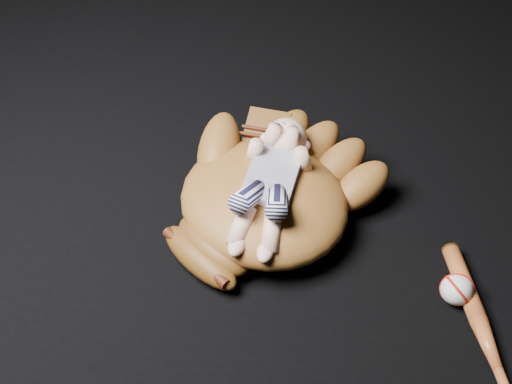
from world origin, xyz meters
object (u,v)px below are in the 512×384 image
at_px(baseball, 457,289).
at_px(baseball_glove, 264,195).
at_px(newborn_baby, 269,184).
at_px(baseball_bat, 482,330).

bearing_deg(baseball, baseball_glove, 177.91).
bearing_deg(baseball, newborn_baby, 179.29).
bearing_deg(baseball_glove, newborn_baby, -13.60).
bearing_deg(baseball_bat, baseball_glove, 171.44).
bearing_deg(newborn_baby, baseball_glove, 134.99).
bearing_deg(baseball_bat, baseball, 138.66).
bearing_deg(baseball, baseball_bat, -41.34).
distance_m(newborn_baby, baseball, 0.43).
distance_m(baseball_bat, baseball, 0.09).
relative_size(newborn_baby, baseball_bat, 0.93).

